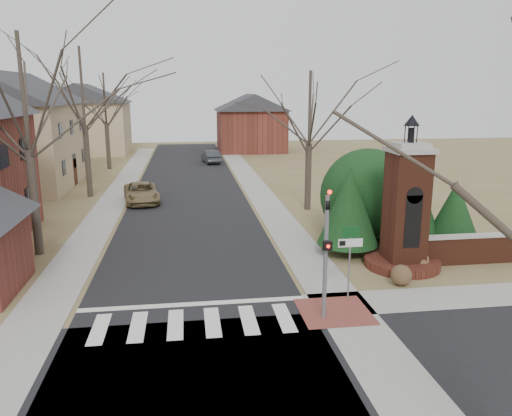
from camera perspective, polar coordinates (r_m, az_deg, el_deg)
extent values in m
plane|color=brown|center=(16.13, -7.03, -14.22)|extent=(120.00, 120.00, 0.00)
cube|color=black|center=(37.07, -7.70, 1.64)|extent=(8.00, 70.00, 0.01)
cube|color=black|center=(13.54, -6.77, -20.05)|extent=(120.00, 8.00, 0.01)
cube|color=silver|center=(16.84, -7.09, -12.94)|extent=(8.00, 2.20, 0.02)
cube|color=silver|center=(18.20, -7.18, -10.86)|extent=(8.00, 0.35, 0.02)
cube|color=gray|center=(37.44, 0.28, 1.89)|extent=(2.00, 60.00, 0.02)
cube|color=gray|center=(37.42, -15.69, 1.38)|extent=(2.00, 60.00, 0.02)
cube|color=brown|center=(17.70, 8.96, -11.63)|extent=(2.40, 2.40, 0.02)
cylinder|color=slate|center=(16.44, 7.94, -5.74)|extent=(0.14, 0.14, 4.20)
imported|color=black|center=(15.91, 8.17, 0.91)|extent=(0.15, 0.18, 0.90)
sphere|color=#FF0C05|center=(15.64, 8.42, 1.81)|extent=(0.14, 0.14, 0.14)
cube|color=black|center=(16.12, 8.17, -4.27)|extent=(0.28, 0.16, 0.30)
sphere|color=#FF0C05|center=(16.03, 8.26, -4.36)|extent=(0.11, 0.11, 0.11)
cylinder|color=slate|center=(18.33, 10.61, -6.46)|extent=(0.06, 0.06, 2.60)
cube|color=silver|center=(18.05, 10.74, -3.94)|extent=(0.90, 0.03, 0.30)
cube|color=black|center=(17.94, 9.85, -4.00)|extent=(0.22, 0.02, 0.18)
cube|color=#0E4118|center=(17.94, 10.80, -2.72)|extent=(0.60, 0.03, 0.40)
cylinder|color=#572819|center=(22.54, 16.33, -6.01)|extent=(3.20, 3.20, 0.36)
cube|color=#572819|center=(21.91, 16.73, -0.27)|extent=(1.50, 1.50, 5.00)
cube|color=black|center=(21.34, 17.47, -1.50)|extent=(0.70, 0.10, 2.20)
cube|color=gray|center=(21.48, 17.18, 6.36)|extent=(1.70, 1.70, 0.20)
cube|color=gray|center=(21.45, 17.22, 6.89)|extent=(1.30, 1.30, 0.20)
cylinder|color=black|center=(21.42, 17.29, 7.95)|extent=(0.20, 0.20, 0.60)
cone|color=black|center=(21.38, 17.40, 9.55)|extent=(0.64, 0.64, 0.45)
cube|color=#572819|center=(24.58, 26.04, -4.22)|extent=(7.50, 0.40, 1.20)
cube|color=gray|center=(24.41, 26.20, -2.76)|extent=(7.50, 0.50, 0.10)
cube|color=tan|center=(43.65, -26.02, 6.42)|extent=(9.00, 12.00, 6.40)
cube|color=tan|center=(63.61, -18.98, 8.61)|extent=(10.00, 8.00, 6.00)
cube|color=tan|center=(62.48, -22.11, 11.96)|extent=(0.75, 0.75, 3.08)
cube|color=maroon|center=(63.03, -0.60, 8.83)|extent=(8.00, 8.00, 5.00)
cube|color=maroon|center=(61.02, -2.54, 11.87)|extent=(0.75, 0.75, 2.80)
cylinder|color=#473D33|center=(23.64, 10.38, -4.59)|extent=(0.20, 0.20, 0.50)
cone|color=black|center=(23.10, 10.59, 0.25)|extent=(2.80, 2.80, 3.60)
cylinder|color=#473D33|center=(25.89, 16.51, -3.35)|extent=(0.20, 0.20, 0.50)
cone|color=black|center=(25.34, 16.86, 1.75)|extent=(3.40, 3.40, 4.20)
cylinder|color=#473D33|center=(25.94, 21.45, -3.71)|extent=(0.20, 0.20, 0.50)
cone|color=black|center=(25.53, 21.76, -0.16)|extent=(2.40, 2.40, 2.80)
sphere|color=black|center=(25.98, 12.64, 1.83)|extent=(4.80, 4.80, 4.80)
cylinder|color=#473D33|center=(24.84, -23.98, 0.50)|extent=(0.40, 0.40, 4.83)
cylinder|color=#473D33|center=(37.30, -18.68, 5.05)|extent=(0.40, 0.40, 5.04)
cylinder|color=#473D33|center=(50.15, -16.56, 6.79)|extent=(0.40, 0.40, 4.41)
cylinder|color=#473D33|center=(31.70, 5.98, 3.56)|extent=(0.40, 0.40, 4.20)
imported|color=olive|center=(34.67, -12.97, 1.72)|extent=(2.88, 5.05, 1.33)
imported|color=#393C41|center=(52.65, -5.18, 5.90)|extent=(2.01, 4.30, 1.36)
sphere|color=brown|center=(20.39, 16.27, -7.38)|extent=(0.83, 0.83, 0.83)
sphere|color=brown|center=(22.39, 18.22, -5.72)|extent=(0.77, 0.77, 0.77)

